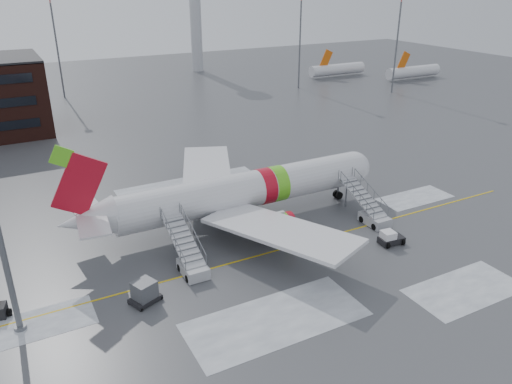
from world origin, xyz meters
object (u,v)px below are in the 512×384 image
airstair_fwd (370,212)px  airstair_aft (190,260)px  airliner (239,192)px  pushback_tug (390,238)px  uld_container (145,293)px

airstair_fwd → airstair_aft: 20.46m
airstair_fwd → airstair_aft: (-20.46, 0.00, 0.00)m
airliner → airstair_fwd: size_ratio=4.55×
airliner → airstair_fwd: (12.33, -6.54, -2.35)m
pushback_tug → uld_container: 23.97m
uld_container → pushback_tug: bearing=-4.8°
uld_container → airstair_fwd: bearing=6.2°
airstair_aft → pushback_tug: airstair_aft is taller
airliner → airstair_fwd: 14.15m
pushback_tug → airliner: bearing=133.8°
airstair_fwd → uld_container: 25.53m
pushback_tug → uld_container: (-23.88, 2.00, 0.25)m
airliner → airstair_fwd: airliner is taller
pushback_tug → uld_container: bearing=175.2°
airstair_aft → uld_container: (-4.92, -2.76, -0.19)m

